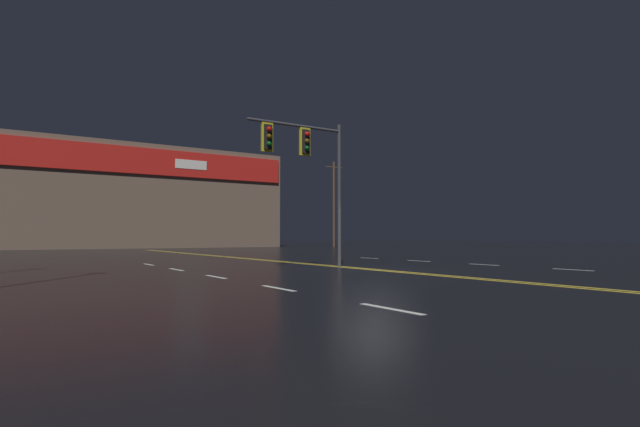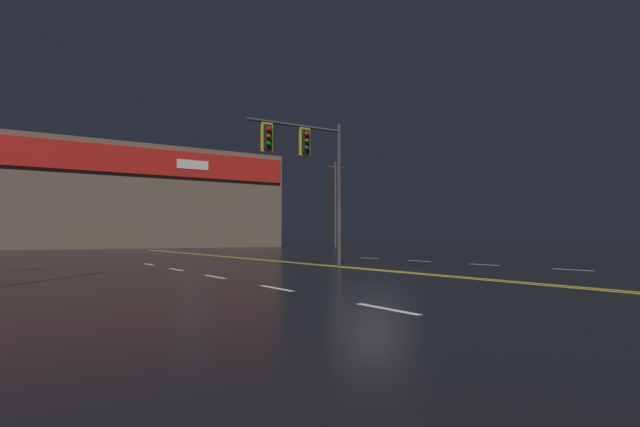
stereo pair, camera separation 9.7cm
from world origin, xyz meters
TOP-DOWN VIEW (x-y plane):
  - ground_plane at (0.00, 0.00)m, footprint 200.00×200.00m
  - road_markings at (1.15, -1.86)m, footprint 16.36×60.00m
  - traffic_signal_median at (-1.52, 2.03)m, footprint 3.80×0.36m
  - building_backdrop at (0.00, 40.70)m, footprint 31.29×10.23m
  - utility_pole_row at (-2.67, 33.12)m, footprint 44.22×0.26m

SIDE VIEW (x-z plane):
  - ground_plane at x=0.00m, z-range 0.00..0.00m
  - road_markings at x=1.15m, z-range 0.00..0.01m
  - traffic_signal_median at x=-1.52m, z-range 1.36..6.61m
  - building_backdrop at x=0.00m, z-range 0.02..10.09m
  - utility_pole_row at x=-2.67m, z-range -0.46..12.15m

